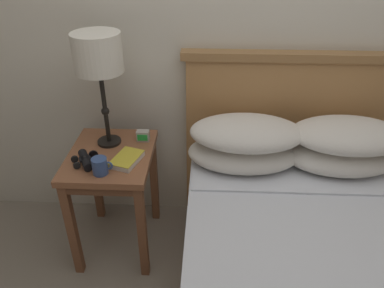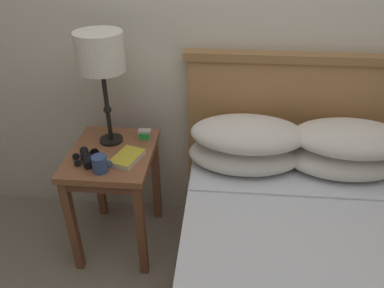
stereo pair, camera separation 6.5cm
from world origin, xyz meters
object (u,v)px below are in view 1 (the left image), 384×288
Objects in this scene: nightstand at (112,169)px; binoculars_pair at (86,160)px; alarm_clock at (143,136)px; coffee_mug at (100,166)px; book_on_nightstand at (126,159)px; bed at (309,288)px; table_lamp at (98,56)px.

binoculars_pair is (-0.10, -0.10, 0.12)m from nightstand.
nightstand is 0.25m from alarm_clock.
coffee_mug reaches higher than nightstand.
coffee_mug reaches higher than book_on_nightstand.
coffee_mug is at bearing -90.11° from nightstand.
bed is 1.13m from alarm_clock.
table_lamp is at bearing 71.99° from binoculars_pair.
coffee_mug is (-0.98, 0.38, 0.36)m from bed.
bed is 1.22m from binoculars_pair.
alarm_clock is at bearing 9.75° from table_lamp.
binoculars_pair reaches higher than book_on_nightstand.
alarm_clock is (0.25, 0.25, 0.01)m from binoculars_pair.
book_on_nightstand is at bearing 7.27° from binoculars_pair.
coffee_mug is (0.03, -0.29, -0.45)m from table_lamp.
bed is 9.61× the size of book_on_nightstand.
binoculars_pair is (-1.08, 0.45, 0.34)m from bed.
alarm_clock is at bearing 139.58° from bed.
binoculars_pair is (-0.20, -0.03, 0.01)m from book_on_nightstand.
nightstand is at bearing -137.80° from alarm_clock.
coffee_mug reaches higher than alarm_clock.
alarm_clock is (0.16, 0.14, 0.13)m from nightstand.
bed is 1.05m from book_on_nightstand.
bed is 12.36× the size of binoculars_pair.
nightstand is 0.23m from coffee_mug.
binoculars_pair is (-0.07, -0.21, -0.47)m from table_lamp.
nightstand is 3.12× the size of book_on_nightstand.
binoculars_pair is 0.13m from coffee_mug.
nightstand is 9.26× the size of alarm_clock.
alarm_clock is (0.19, 0.03, -0.46)m from table_lamp.
book_on_nightstand is 0.23m from alarm_clock.
nightstand is 6.29× the size of coffee_mug.
binoculars_pair is at bearing 141.02° from coffee_mug.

